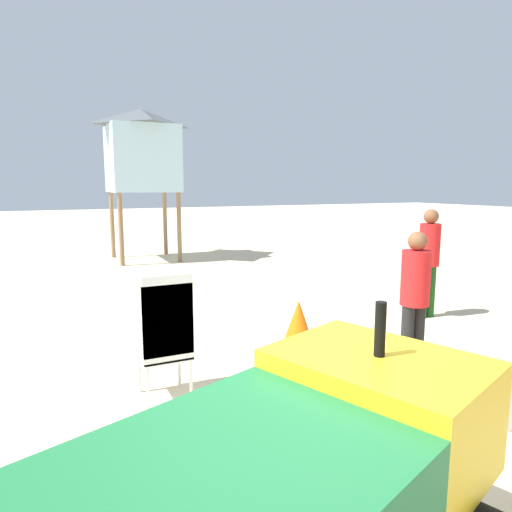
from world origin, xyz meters
The scene contains 8 objects.
ground centered at (0.00, 0.00, 0.00)m, with size 80.00×80.00×0.00m, color beige.
utility_cart centered at (-0.73, -0.97, 0.78)m, with size 2.81×2.04×1.50m.
stacked_plastic_chairs centered at (-0.56, 1.70, 0.74)m, with size 0.48×0.48×1.29m.
lifeguard_near_left centered at (2.16, 1.24, 0.92)m, with size 0.32×0.32×1.61m.
lifeguard_near_center centered at (3.97, 2.81, 1.00)m, with size 0.32×0.32×1.74m.
lifeguard_tower centered at (1.10, 10.57, 3.05)m, with size 1.98×1.98×4.17m.
traffic_cone_near centered at (1.48, 2.63, 0.29)m, with size 0.41×0.41×0.58m, color orange.
cooler_box centered at (2.19, 0.03, 0.22)m, with size 0.51×0.35×0.44m, color white.
Camera 1 is at (-1.59, -2.55, 2.11)m, focal length 32.32 mm.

